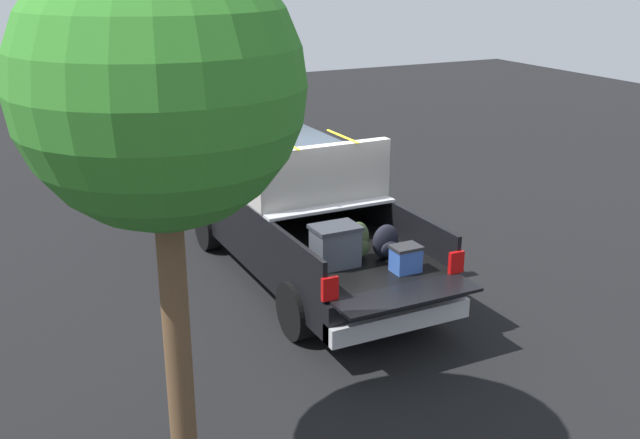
% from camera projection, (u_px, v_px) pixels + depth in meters
% --- Properties ---
extents(ground_plane, '(40.00, 40.00, 0.00)m').
position_uv_depth(ground_plane, '(303.00, 276.00, 11.42)').
color(ground_plane, black).
extents(pickup_truck, '(6.05, 2.06, 2.23)m').
position_uv_depth(pickup_truck, '(292.00, 209.00, 11.42)').
color(pickup_truck, black).
rests_on(pickup_truck, ground_plane).
extents(tree_background, '(2.36, 2.36, 4.81)m').
position_uv_depth(tree_background, '(159.00, 88.00, 5.90)').
color(tree_background, brown).
rests_on(tree_background, ground_plane).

